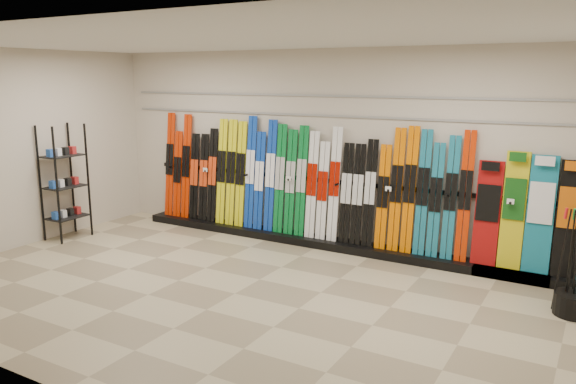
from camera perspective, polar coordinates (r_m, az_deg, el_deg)
The scene contains 11 objects.
floor at distance 6.96m, azimuth -5.41°, elevation -10.24°, with size 8.00×8.00×0.00m, color gray.
back_wall at distance 8.68m, azimuth 4.00°, elevation 4.45°, with size 8.00×8.00×0.00m, color beige.
left_wall at distance 9.43m, azimuth -25.90°, elevation 3.88°, with size 5.00×5.00×0.00m, color beige.
ceiling at distance 6.47m, azimuth -5.94°, elevation 15.26°, with size 8.00×8.00×0.00m, color silver.
ski_rack_base at distance 8.69m, azimuth 4.56°, elevation -5.27°, with size 8.00×0.40×0.12m, color black.
skis at distance 8.81m, azimuth 0.80°, elevation 1.01°, with size 5.38×0.22×1.84m.
snowboards at distance 7.82m, azimuth 24.19°, elevation -2.23°, with size 1.60×0.24×1.53m.
accessory_rack at distance 9.68m, azimuth -21.75°, elevation 0.93°, with size 0.40×0.60×1.85m, color black.
pole_bin at distance 7.05m, azimuth 27.02°, elevation -10.12°, with size 0.42×0.42×0.25m, color black.
slatwall_rail_0 at distance 8.61m, azimuth 3.99°, elevation 7.73°, with size 7.60×0.02×0.03m, color gray.
slatwall_rail_1 at distance 8.60m, azimuth 4.02°, elevation 9.73°, with size 7.60×0.02×0.03m, color gray.
Camera 1 is at (3.77, -5.24, 2.59)m, focal length 35.00 mm.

